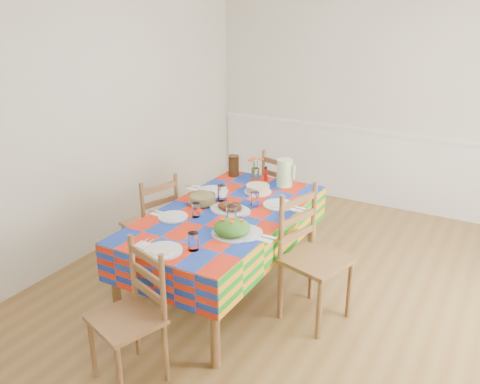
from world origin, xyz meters
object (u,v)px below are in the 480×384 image
green_pitcher (285,173)px  chair_near (132,317)px  tea_pitcher (234,166)px  chair_left (153,224)px  chair_right (312,258)px  dining_table (226,221)px  chair_far (285,196)px  meat_platter (230,208)px

green_pitcher → chair_near: bearing=-94.2°
chair_near → tea_pitcher: bearing=120.0°
tea_pitcher → chair_near: 2.07m
chair_left → chair_right: chair_right is taller
dining_table → chair_near: chair_near is taller
chair_far → chair_left: size_ratio=1.01×
chair_near → chair_right: size_ratio=0.90×
dining_table → chair_right: chair_right is taller
chair_near → chair_left: chair_left is taller
green_pitcher → meat_platter: bearing=-100.2°
meat_platter → chair_left: chair_left is taller
chair_right → meat_platter: bearing=104.5°
dining_table → chair_near: size_ratio=2.05×
chair_right → chair_left: bearing=106.7°
tea_pitcher → chair_left: size_ratio=0.22×
green_pitcher → tea_pitcher: 0.55m
dining_table → chair_right: bearing=1.0°
dining_table → tea_pitcher: (-0.39, 0.80, 0.18)m
green_pitcher → chair_left: bearing=-139.0°
tea_pitcher → chair_left: bearing=-114.6°
meat_platter → chair_left: 0.84m
tea_pitcher → chair_right: bearing=-34.7°
chair_far → chair_left: 1.42m
chair_far → meat_platter: bearing=108.2°
dining_table → meat_platter: (0.03, 0.03, 0.11)m
chair_far → dining_table: bearing=107.0°
green_pitcher → chair_near: 2.03m
dining_table → chair_right: 0.77m
chair_near → chair_far: bearing=109.3°
chair_right → chair_near: bearing=164.3°
chair_left → chair_near: bearing=49.7°
chair_near → chair_right: chair_right is taller
tea_pitcher → chair_left: 0.97m
dining_table → chair_near: 1.21m
dining_table → chair_right: (0.75, 0.01, -0.15)m
tea_pitcher → chair_left: (-0.37, -0.81, -0.38)m
dining_table → chair_far: chair_far is taller
green_pitcher → chair_left: green_pitcher is taller
dining_table → chair_left: 0.78m
chair_left → dining_table: bearing=107.6°
meat_platter → chair_left: bearing=-177.0°
tea_pitcher → chair_left: tea_pitcher is taller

